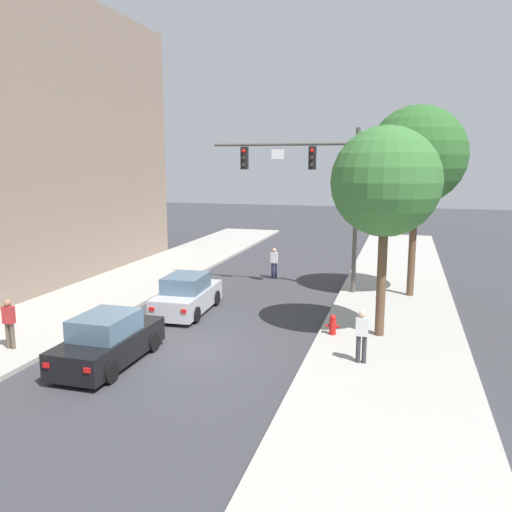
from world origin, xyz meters
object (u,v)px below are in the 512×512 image
object	(u,v)px
car_following_black	(108,341)
pedestrian_sidewalk_left_walker	(9,321)
fire_hydrant	(333,325)
street_tree_second	(417,156)
car_lead_silver	(187,295)
pedestrian_crossing_road	(274,262)
street_tree_nearest	(386,182)
pedestrian_sidewalk_right_walker	(362,334)
traffic_signal_mast	(314,179)

from	to	relation	value
car_following_black	pedestrian_sidewalk_left_walker	xyz separation A→B (m)	(-3.57, -0.06, 0.34)
fire_hydrant	street_tree_second	world-z (taller)	street_tree_second
car_lead_silver	pedestrian_sidewalk_left_walker	xyz separation A→B (m)	(-3.65, -5.88, 0.34)
car_lead_silver	pedestrian_crossing_road	size ratio (longest dim) A/B	2.63
pedestrian_sidewalk_left_walker	fire_hydrant	world-z (taller)	pedestrian_sidewalk_left_walker
pedestrian_crossing_road	street_tree_nearest	bearing A→B (deg)	-54.95
car_following_black	street_tree_second	xyz separation A→B (m)	(8.94, 10.73, 5.69)
car_following_black	street_tree_second	size ratio (longest dim) A/B	0.50
pedestrian_sidewalk_right_walker	fire_hydrant	distance (m)	2.71
pedestrian_crossing_road	pedestrian_sidewalk_right_walker	xyz separation A→B (m)	(5.51, -11.21, 0.15)
car_lead_silver	street_tree_nearest	distance (m)	9.20
pedestrian_sidewalk_right_walker	fire_hydrant	world-z (taller)	pedestrian_sidewalk_right_walker
pedestrian_crossing_road	street_tree_second	size ratio (longest dim) A/B	0.19
car_lead_silver	traffic_signal_mast	bearing A→B (deg)	47.70
traffic_signal_mast	car_lead_silver	distance (m)	7.95
traffic_signal_mast	street_tree_second	world-z (taller)	street_tree_second
car_following_black	pedestrian_crossing_road	distance (m)	13.20
street_tree_second	traffic_signal_mast	bearing A→B (deg)	-178.34
pedestrian_sidewalk_right_walker	street_tree_second	size ratio (longest dim) A/B	0.19
car_following_black	street_tree_nearest	xyz separation A→B (m)	(7.88, 4.64, 4.74)
street_tree_second	fire_hydrant	bearing A→B (deg)	-112.13
pedestrian_crossing_road	pedestrian_sidewalk_right_walker	size ratio (longest dim) A/B	1.00
traffic_signal_mast	car_following_black	bearing A→B (deg)	-112.68
car_lead_silver	car_following_black	size ratio (longest dim) A/B	1.02
pedestrian_sidewalk_left_walker	street_tree_second	bearing A→B (deg)	40.79
pedestrian_crossing_road	street_tree_nearest	world-z (taller)	street_tree_nearest
traffic_signal_mast	pedestrian_crossing_road	size ratio (longest dim) A/B	4.57
traffic_signal_mast	pedestrian_crossing_road	bearing A→B (deg)	135.05
car_lead_silver	street_tree_second	size ratio (longest dim) A/B	0.51
traffic_signal_mast	street_tree_nearest	bearing A→B (deg)	-59.98
traffic_signal_mast	pedestrian_sidewalk_left_walker	xyz separation A→B (m)	(-8.00, -10.66, -4.29)
pedestrian_sidewalk_left_walker	car_lead_silver	bearing A→B (deg)	58.20
fire_hydrant	car_lead_silver	bearing A→B (deg)	165.62
car_lead_silver	fire_hydrant	bearing A→B (deg)	-14.38
pedestrian_sidewalk_left_walker	fire_hydrant	xyz separation A→B (m)	(9.86, 4.29, -0.56)
pedestrian_crossing_road	car_lead_silver	bearing A→B (deg)	-104.62
car_following_black	traffic_signal_mast	bearing A→B (deg)	67.32
pedestrian_sidewalk_left_walker	pedestrian_sidewalk_right_walker	size ratio (longest dim) A/B	1.00
fire_hydrant	street_tree_nearest	xyz separation A→B (m)	(1.58, 0.41, 4.95)
car_following_black	pedestrian_sidewalk_right_walker	distance (m)	7.71
car_following_black	fire_hydrant	size ratio (longest dim) A/B	5.90
car_following_black	pedestrian_crossing_road	xyz separation A→B (m)	(1.97, 13.05, 0.19)
traffic_signal_mast	fire_hydrant	world-z (taller)	traffic_signal_mast
car_lead_silver	pedestrian_sidewalk_left_walker	bearing A→B (deg)	-121.80
pedestrian_sidewalk_right_walker	street_tree_second	bearing A→B (deg)	80.62
pedestrian_sidewalk_left_walker	street_tree_second	distance (m)	17.36
car_lead_silver	street_tree_second	world-z (taller)	street_tree_second
pedestrian_crossing_road	fire_hydrant	bearing A→B (deg)	-63.89
street_tree_second	street_tree_nearest	bearing A→B (deg)	-99.92
fire_hydrant	pedestrian_sidewalk_right_walker	bearing A→B (deg)	-63.66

